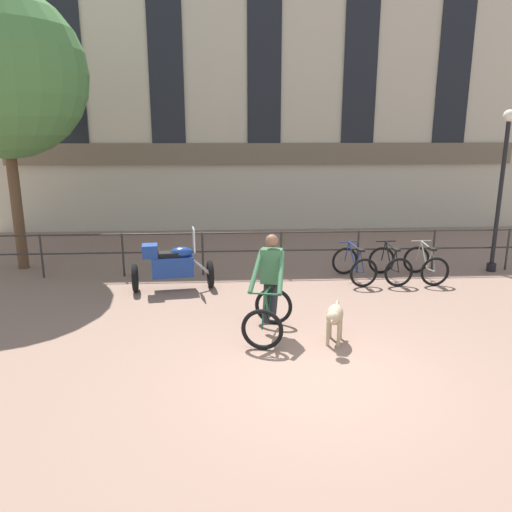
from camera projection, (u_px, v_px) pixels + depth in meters
ground_plane at (321, 376)px, 7.08m from camera, size 60.00×60.00×0.00m
canal_railing at (281, 245)px, 11.93m from camera, size 15.05×0.05×1.05m
building_facade at (264, 80)px, 16.47m from camera, size 18.00×0.72×10.03m
cyclist_with_bike at (270, 291)px, 8.41m from camera, size 0.96×1.31×1.70m
dog at (335, 316)px, 8.05m from camera, size 0.42×0.89×0.67m
parked_motorcycle at (172, 265)px, 10.77m from camera, size 1.80×0.85×1.35m
parked_bicycle_near_lamp at (354, 265)px, 11.48m from camera, size 0.84×1.21×0.86m
parked_bicycle_mid_left at (390, 265)px, 11.53m from camera, size 0.72×1.15×0.86m
parked_bicycle_mid_right at (425, 264)px, 11.58m from camera, size 0.68×1.12×0.86m
street_lamp at (501, 183)px, 11.79m from camera, size 0.28×0.28×3.84m
tree_canalside_left at (1, 74)px, 11.46m from camera, size 3.90×3.90×6.60m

